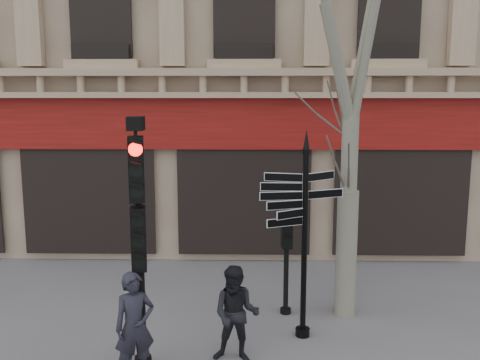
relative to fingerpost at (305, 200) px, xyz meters
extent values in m
plane|color=#5E5E62|center=(-1.12, -0.59, -2.51)|extent=(80.00, 80.00, 0.00)
cube|color=#5F1009|center=(-1.12, 4.29, 1.09)|extent=(28.00, 0.25, 1.30)
cube|color=#9C8665|center=(-1.12, 4.06, 2.06)|extent=(28.00, 0.35, 0.74)
cylinder|color=black|center=(0.00, 0.00, -0.85)|extent=(0.10, 0.10, 3.32)
cylinder|color=black|center=(0.00, 0.00, -2.44)|extent=(0.26, 0.26, 0.15)
cone|color=black|center=(0.00, 0.00, 1.06)|extent=(0.11, 0.11, 0.33)
cylinder|color=black|center=(-2.68, -1.10, -0.67)|extent=(0.13, 0.13, 3.68)
cube|color=black|center=(-2.68, -1.10, -0.38)|extent=(0.49, 0.39, 1.00)
cube|color=black|center=(-2.68, -1.10, 0.70)|extent=(0.49, 0.39, 1.00)
sphere|color=#FF0C05|center=(-2.68, -1.10, 0.97)|extent=(0.21, 0.21, 0.21)
cube|color=black|center=(-2.68, -1.10, 1.39)|extent=(0.28, 0.33, 0.21)
cylinder|color=black|center=(-0.25, 1.00, -1.41)|extent=(0.11, 0.11, 2.21)
cylinder|color=black|center=(-0.25, 1.00, -2.45)|extent=(0.23, 0.23, 0.12)
cube|color=black|center=(-0.25, 1.00, -0.72)|extent=(0.40, 0.30, 0.84)
cylinder|color=gray|center=(0.93, 0.99, -1.26)|extent=(0.41, 0.41, 2.50)
cylinder|color=gray|center=(0.93, 0.99, 0.67)|extent=(0.32, 0.32, 1.59)
imported|color=#21212C|center=(-2.71, -1.51, -1.67)|extent=(0.73, 0.64, 1.70)
imported|color=black|center=(-1.18, -0.93, -1.71)|extent=(0.86, 0.71, 1.61)
camera|label=1|loc=(-0.95, -9.13, 1.86)|focal=40.00mm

